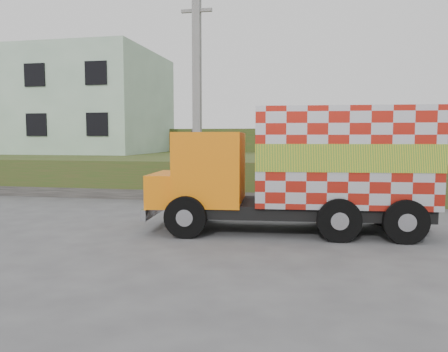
% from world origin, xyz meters
% --- Properties ---
extents(ground, '(120.00, 120.00, 0.00)m').
position_xyz_m(ground, '(0.00, 0.00, 0.00)').
color(ground, '#474749').
rests_on(ground, ground).
extents(embankment, '(40.00, 12.00, 1.50)m').
position_xyz_m(embankment, '(0.00, 10.00, 0.75)').
color(embankment, '#2E521B').
rests_on(embankment, ground).
extents(embankment_far, '(40.00, 12.00, 3.00)m').
position_xyz_m(embankment_far, '(0.00, 22.00, 1.50)').
color(embankment_far, '#2E521B').
rests_on(embankment_far, ground).
extents(retaining_strip, '(16.00, 0.50, 0.40)m').
position_xyz_m(retaining_strip, '(-2.00, 4.20, 0.20)').
color(retaining_strip, '#595651').
rests_on(retaining_strip, ground).
extents(building, '(10.00, 8.00, 6.00)m').
position_xyz_m(building, '(-11.00, 13.00, 4.50)').
color(building, silver).
rests_on(building, embankment).
extents(utility_pole, '(1.20, 0.30, 8.00)m').
position_xyz_m(utility_pole, '(-1.00, 4.60, 4.08)').
color(utility_pole, gray).
rests_on(utility_pole, ground).
extents(cargo_truck, '(7.22, 3.00, 3.14)m').
position_xyz_m(cargo_truck, '(3.18, -0.52, 1.62)').
color(cargo_truck, black).
rests_on(cargo_truck, ground).
extents(cow, '(1.22, 1.65, 1.27)m').
position_xyz_m(cow, '(-0.52, 0.71, 0.63)').
color(cow, '#371F0D').
rests_on(cow, ground).
extents(pedestrian, '(0.68, 0.54, 1.64)m').
position_xyz_m(pedestrian, '(-1.49, 6.25, 2.32)').
color(pedestrian, '#2A2725').
rests_on(pedestrian, embankment).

